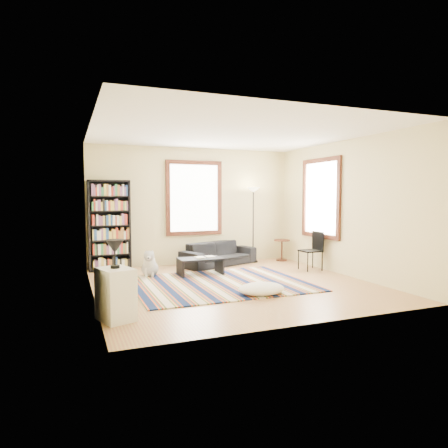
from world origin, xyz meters
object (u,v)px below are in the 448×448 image
object	(u,v)px
bookshelf	(109,225)
side_table	(282,250)
dog	(150,263)
white_cabinet	(116,294)
floor_lamp	(253,225)
folding_chair	(310,251)
floor_cushion	(261,289)
coffee_table	(200,267)
sofa	(219,254)

from	to	relation	value
bookshelf	side_table	distance (m)	4.28
bookshelf	dog	world-z (taller)	bookshelf
dog	bookshelf	bearing A→B (deg)	139.77
dog	white_cabinet	bearing A→B (deg)	-94.40
floor_lamp	folding_chair	bearing A→B (deg)	-63.57
bookshelf	side_table	size ratio (longest dim) A/B	3.70
bookshelf	floor_cushion	world-z (taller)	bookshelf
bookshelf	coffee_table	world-z (taller)	bookshelf
bookshelf	folding_chair	xyz separation A→B (m)	(4.16, -1.62, -0.57)
coffee_table	floor_lamp	distance (m)	2.19
white_cabinet	dog	xyz separation A→B (m)	(0.98, 2.72, -0.08)
white_cabinet	floor_cushion	bearing A→B (deg)	-7.14
side_table	white_cabinet	bearing A→B (deg)	-142.35
side_table	white_cabinet	xyz separation A→B (m)	(-4.50, -3.47, 0.08)
floor_lamp	side_table	bearing A→B (deg)	-6.60
sofa	white_cabinet	bearing A→B (deg)	-149.70
coffee_table	floor_cushion	distance (m)	2.00
coffee_table	dog	size ratio (longest dim) A/B	1.65
white_cabinet	dog	distance (m)	2.89
coffee_table	floor_cushion	world-z (taller)	coffee_table
white_cabinet	coffee_table	bearing A→B (deg)	31.96
sofa	bookshelf	size ratio (longest dim) A/B	0.94
floor_lamp	white_cabinet	bearing A→B (deg)	-136.34
floor_lamp	folding_chair	size ratio (longest dim) A/B	2.16
bookshelf	floor_cushion	size ratio (longest dim) A/B	2.49
folding_chair	white_cabinet	size ratio (longest dim) A/B	1.23
bookshelf	white_cabinet	world-z (taller)	bookshelf
floor_lamp	white_cabinet	size ratio (longest dim) A/B	2.66
coffee_table	bookshelf	bearing A→B (deg)	143.40
folding_chair	dog	bearing A→B (deg)	169.05
sofa	side_table	bearing A→B (deg)	-20.61
folding_chair	dog	size ratio (longest dim) A/B	1.57
folding_chair	floor_cushion	bearing A→B (deg)	-142.80
folding_chair	white_cabinet	world-z (taller)	folding_chair
white_cabinet	dog	world-z (taller)	white_cabinet
coffee_table	folding_chair	size ratio (longest dim) A/B	1.05
sofa	floor_cushion	xyz separation A→B (m)	(-0.35, -2.94, -0.17)
coffee_table	dog	distance (m)	1.04
floor_cushion	coffee_table	bearing A→B (deg)	102.77
bookshelf	white_cabinet	bearing A→B (deg)	-94.49
side_table	dog	distance (m)	3.60
white_cabinet	sofa	bearing A→B (deg)	32.00
white_cabinet	folding_chair	bearing A→B (deg)	6.15
bookshelf	floor_lamp	distance (m)	3.44
coffee_table	folding_chair	world-z (taller)	folding_chair
floor_cushion	white_cabinet	bearing A→B (deg)	-167.87
coffee_table	floor_cushion	bearing A→B (deg)	-77.23
floor_lamp	folding_chair	world-z (taller)	floor_lamp
floor_cushion	floor_lamp	world-z (taller)	floor_lamp
bookshelf	dog	bearing A→B (deg)	-55.67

